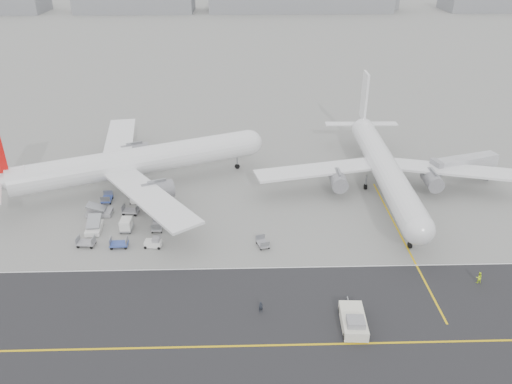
{
  "coord_description": "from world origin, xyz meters",
  "views": [
    {
      "loc": [
        3.88,
        -63.09,
        45.27
      ],
      "look_at": [
        6.04,
        12.0,
        5.44
      ],
      "focal_mm": 35.0,
      "sensor_mm": 36.0,
      "label": 1
    }
  ],
  "objects_px": {
    "airliner_a": "(131,162)",
    "pushback_tug": "(353,321)",
    "ground_crew_a": "(261,307)",
    "jet_bridge": "(465,164)",
    "ground_crew_b": "(479,277)",
    "airliner_b": "(384,166)"
  },
  "relations": [
    {
      "from": "airliner_a",
      "to": "pushback_tug",
      "type": "distance_m",
      "value": 53.42
    },
    {
      "from": "pushback_tug",
      "to": "ground_crew_a",
      "type": "height_order",
      "value": "pushback_tug"
    },
    {
      "from": "jet_bridge",
      "to": "ground_crew_b",
      "type": "distance_m",
      "value": 33.74
    },
    {
      "from": "airliner_a",
      "to": "ground_crew_a",
      "type": "distance_m",
      "value": 43.91
    },
    {
      "from": "airliner_a",
      "to": "jet_bridge",
      "type": "relative_size",
      "value": 3.43
    },
    {
      "from": "jet_bridge",
      "to": "ground_crew_a",
      "type": "height_order",
      "value": "jet_bridge"
    },
    {
      "from": "airliner_b",
      "to": "ground_crew_a",
      "type": "relative_size",
      "value": 30.04
    },
    {
      "from": "airliner_b",
      "to": "ground_crew_a",
      "type": "distance_m",
      "value": 42.72
    },
    {
      "from": "pushback_tug",
      "to": "ground_crew_b",
      "type": "bearing_deg",
      "value": 26.09
    },
    {
      "from": "airliner_b",
      "to": "pushback_tug",
      "type": "height_order",
      "value": "airliner_b"
    },
    {
      "from": "airliner_a",
      "to": "ground_crew_a",
      "type": "bearing_deg",
      "value": -169.6
    },
    {
      "from": "airliner_b",
      "to": "ground_crew_a",
      "type": "xyz_separation_m",
      "value": [
        -24.75,
        -34.56,
        -4.19
      ]
    },
    {
      "from": "ground_crew_b",
      "to": "airliner_a",
      "type": "bearing_deg",
      "value": -33.68
    },
    {
      "from": "ground_crew_a",
      "to": "ground_crew_b",
      "type": "bearing_deg",
      "value": -6.22
    },
    {
      "from": "jet_bridge",
      "to": "ground_crew_b",
      "type": "height_order",
      "value": "jet_bridge"
    },
    {
      "from": "jet_bridge",
      "to": "ground_crew_b",
      "type": "xyz_separation_m",
      "value": [
        -10.34,
        -31.97,
        -3.08
      ]
    },
    {
      "from": "ground_crew_a",
      "to": "ground_crew_b",
      "type": "relative_size",
      "value": 0.94
    },
    {
      "from": "airliner_a",
      "to": "ground_crew_b",
      "type": "distance_m",
      "value": 63.59
    },
    {
      "from": "airliner_a",
      "to": "airliner_b",
      "type": "xyz_separation_m",
      "value": [
        48.33,
        -2.19,
        -0.43
      ]
    },
    {
      "from": "pushback_tug",
      "to": "jet_bridge",
      "type": "distance_m",
      "value": 50.55
    },
    {
      "from": "airliner_a",
      "to": "ground_crew_b",
      "type": "bearing_deg",
      "value": -141.93
    },
    {
      "from": "pushback_tug",
      "to": "ground_crew_a",
      "type": "bearing_deg",
      "value": 168.13
    }
  ]
}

